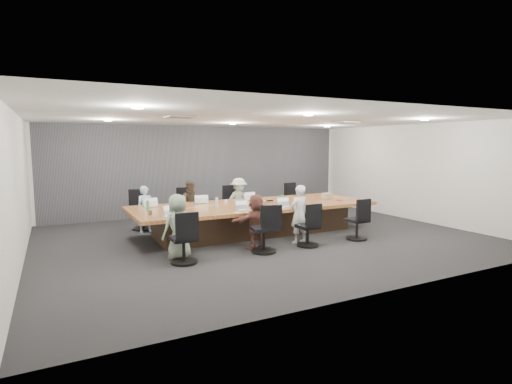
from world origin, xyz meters
name	(u,v)px	position (x,y,z in m)	size (l,w,h in m)	color
floor	(264,237)	(0.00, 0.00, 0.00)	(10.00, 8.00, 0.00)	#26272A
ceiling	(264,119)	(0.00, 0.00, 2.80)	(10.00, 8.00, 0.00)	white
wall_back	(205,170)	(0.00, 4.00, 1.40)	(10.00, 2.80, 0.00)	silver
wall_front	(393,199)	(0.00, -4.00, 1.40)	(10.00, 2.80, 0.00)	silver
wall_left	(18,190)	(-5.00, 0.00, 1.40)	(8.00, 2.80, 0.00)	silver
wall_right	(414,172)	(5.00, 0.00, 1.40)	(8.00, 2.80, 0.00)	silver
curtain	(206,170)	(0.00, 3.92, 1.40)	(9.80, 0.04, 2.80)	#53545D
conference_table	(254,217)	(0.00, 0.50, 0.40)	(6.00, 2.20, 0.74)	#302014
chair_0	(143,213)	(-2.39, 2.20, 0.44)	(0.59, 0.59, 0.88)	black
chair_1	(188,210)	(-1.17, 2.20, 0.43)	(0.58, 0.58, 0.86)	black
chair_2	(234,207)	(0.20, 2.20, 0.43)	(0.58, 0.58, 0.86)	black
chair_3	(293,202)	(2.21, 2.20, 0.41)	(0.56, 0.56, 0.83)	black
chair_4	(184,243)	(-2.33, -1.20, 0.39)	(0.53, 0.53, 0.79)	black
chair_5	(264,233)	(-0.64, -1.20, 0.41)	(0.55, 0.55, 0.81)	black
chair_6	(308,230)	(0.44, -1.20, 0.36)	(0.49, 0.49, 0.73)	black
chair_7	(357,223)	(1.82, -1.20, 0.38)	(0.51, 0.51, 0.76)	black
person_0	(146,209)	(-2.39, 1.85, 0.59)	(0.43, 0.28, 1.18)	#A1BEE1
laptop_0	(150,206)	(-2.39, 1.30, 0.75)	(0.33, 0.23, 0.02)	#B2B2B7
person_1	(192,204)	(-1.17, 1.85, 0.64)	(0.62, 0.48, 1.27)	#45382C
laptop_1	(199,203)	(-1.17, 1.30, 0.75)	(0.34, 0.24, 0.02)	#B2B2B7
person_2	(239,201)	(0.20, 1.85, 0.64)	(0.83, 0.47, 1.28)	#ABBDAB
laptop_2	(247,199)	(0.20, 1.30, 0.75)	(0.34, 0.24, 0.02)	#B2B2B7
person_4	(178,227)	(-2.33, -0.85, 0.63)	(0.62, 0.40, 1.27)	gray
laptop_4	(170,216)	(-2.33, -0.30, 0.75)	(0.30, 0.21, 0.02)	#B2B2B7
person_5	(256,222)	(-0.64, -0.85, 0.58)	(1.08, 0.35, 1.17)	brown
laptop_5	(245,210)	(-0.64, -0.30, 0.75)	(0.29, 0.20, 0.02)	#B2B2B7
person_6	(299,214)	(0.44, -0.85, 0.65)	(0.48, 0.31, 1.31)	silver
laptop_6	(286,207)	(0.44, -0.30, 0.75)	(0.33, 0.23, 0.02)	#B2B2B7
bottle_green_left	(148,206)	(-2.58, 0.63, 0.86)	(0.07, 0.07, 0.24)	#339453
bottle_green_right	(282,200)	(0.53, 0.05, 0.86)	(0.07, 0.07, 0.25)	#339453
bottle_clear	(217,203)	(-1.05, 0.36, 0.86)	(0.07, 0.07, 0.24)	silver
cup_white_far	(226,202)	(-0.59, 0.91, 0.79)	(0.07, 0.07, 0.09)	white
cup_white_near	(295,199)	(1.21, 0.51, 0.79)	(0.07, 0.07, 0.09)	white
mug_brown	(150,213)	(-2.65, 0.10, 0.79)	(0.08, 0.08, 0.10)	brown
mic_left	(259,206)	(-0.14, 0.00, 0.76)	(0.17, 0.11, 0.03)	black
mic_right	(270,200)	(0.60, 0.77, 0.76)	(0.16, 0.11, 0.03)	black
stapler	(264,207)	(-0.07, -0.16, 0.77)	(0.15, 0.04, 0.05)	black
canvas_bag	(327,196)	(2.21, 0.47, 0.82)	(0.28, 0.18, 0.15)	tan
snack_packet	(339,200)	(2.26, 0.01, 0.76)	(0.16, 0.11, 0.04)	#D55537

